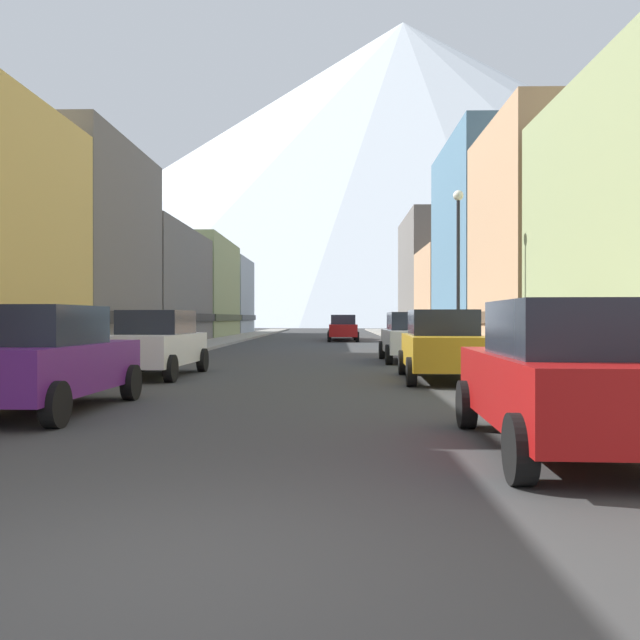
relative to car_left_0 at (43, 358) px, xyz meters
The scene contains 24 objects.
ground_plane 8.06m from the car_left_0, 61.66° to the right, with size 400.00×400.00×0.00m, color #363636.
sidewalk_left 28.07m from the car_left_0, 95.01° to the left, with size 2.50×100.00×0.15m, color gray.
sidewalk_right 29.71m from the car_left_0, 70.22° to the left, with size 2.50×100.00×0.15m, color gray.
storefront_left_2 19.21m from the car_left_0, 113.33° to the left, with size 7.87×9.51×8.98m.
storefront_left_3 30.07m from the car_left_0, 103.63° to the left, with size 7.02×13.48×6.94m.
storefront_left_4 43.77m from the car_left_0, 100.56° to the left, with size 8.92×13.10×7.85m.
storefront_left_5 55.72m from the car_left_0, 97.56° to the left, with size 7.54×10.32×7.40m.
storefront_right_2 23.83m from the car_left_0, 47.19° to the left, with size 9.67×9.09×9.71m.
storefront_right_3 32.32m from the car_left_0, 61.50° to the left, with size 8.20×12.06×11.74m.
storefront_right_4 42.39m from the car_left_0, 68.05° to the left, with size 9.35×9.62×6.72m.
storefront_right_5 53.32m from the car_left_0, 73.70° to the left, with size 7.53×13.82×10.85m.
car_left_0 is the anchor object (origin of this frame).
car_left_1 6.98m from the car_left_0, 89.97° to the left, with size 2.22×4.47×1.78m.
car_right_0 8.25m from the car_left_0, 22.86° to the right, with size 2.22×4.47×1.78m.
car_right_1 9.68m from the car_left_0, 38.26° to the left, with size 2.22×4.47×1.78m.
car_right_2 15.23m from the car_left_0, 60.05° to the left, with size 2.06×4.40×1.78m.
car_driving_0 39.43m from the car_left_0, 82.13° to the left, with size 2.06×4.40×1.78m.
car_driving_1 34.71m from the car_left_0, 81.05° to the left, with size 2.06×4.40×1.78m.
potted_plant_0 14.02m from the car_left_0, 39.62° to the left, with size 0.56×0.56×0.87m.
potted_plant_1 15.39m from the car_left_0, 45.42° to the left, with size 0.49×0.49×0.75m.
pedestrian_1 12.92m from the car_left_0, 38.90° to the left, with size 0.36×0.36×1.52m.
pedestrian_2 12.78m from the car_left_0, 101.04° to the left, with size 0.36×0.36×1.69m.
streetlamp_right 15.72m from the car_left_0, 53.58° to the left, with size 0.36×0.36×5.86m.
mountain_backdrop 261.32m from the car_left_0, 82.92° to the left, with size 328.78×328.78×116.99m, color silver.
Camera 1 is at (1.07, -4.09, 1.58)m, focal length 37.91 mm.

